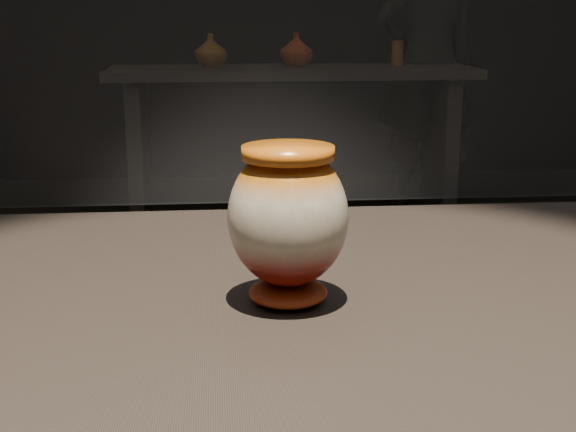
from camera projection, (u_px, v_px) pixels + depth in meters
name	position (u px, v px, depth m)	size (l,w,h in m)	color
main_vase	(288.00, 219.00, 0.87)	(0.17, 0.17, 0.18)	#620E08
back_shelf	(292.00, 115.00, 4.45)	(2.00, 0.60, 0.90)	black
back_vase_left	(211.00, 51.00, 4.31)	(0.17, 0.17, 0.18)	#8C5214
back_vase_mid	(296.00, 50.00, 4.40)	(0.18, 0.18, 0.18)	#620E08
back_vase_right	(397.00, 53.00, 4.46)	(0.06, 0.06, 0.14)	#8C5214
visitor	(427.00, 66.00, 4.71)	(0.64, 0.42, 1.76)	black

